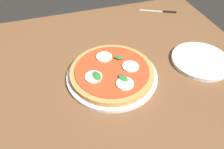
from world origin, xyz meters
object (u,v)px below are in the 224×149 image
(pizza, at_px, (112,72))
(knife, at_px, (163,11))
(dining_table, at_px, (96,95))
(serving_tray, at_px, (112,75))
(plate_white, at_px, (201,60))

(pizza, xyz_separation_m, knife, (0.37, 0.35, -0.02))
(dining_table, bearing_deg, serving_tray, -22.67)
(dining_table, xyz_separation_m, serving_tray, (0.06, -0.02, 0.11))
(serving_tray, xyz_separation_m, plate_white, (0.33, -0.02, 0.00))
(serving_tray, bearing_deg, pizza, -106.37)
(pizza, bearing_deg, serving_tray, 73.63)
(dining_table, xyz_separation_m, plate_white, (0.39, -0.05, 0.11))
(dining_table, relative_size, serving_tray, 3.90)
(plate_white, relative_size, knife, 1.29)
(dining_table, distance_m, pizza, 0.14)
(dining_table, height_order, plate_white, plate_white)
(pizza, height_order, plate_white, pizza)
(dining_table, relative_size, knife, 7.36)
(serving_tray, bearing_deg, dining_table, 157.33)
(serving_tray, xyz_separation_m, pizza, (-0.00, -0.00, 0.02))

